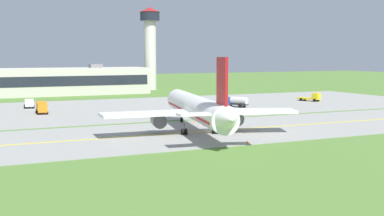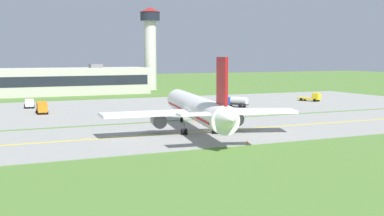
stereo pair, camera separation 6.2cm
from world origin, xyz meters
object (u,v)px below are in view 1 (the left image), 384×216
Objects in this scene: service_truck_baggage at (236,101)px; service_truck_fuel at (29,104)px; airplane_lead at (198,109)px; control_tower at (150,41)px; service_truck_pushback at (42,107)px; service_truck_catering at (312,97)px.

service_truck_baggage is 50.56m from service_truck_fuel.
service_truck_fuel is (-20.61, 52.57, -2.95)m from airplane_lead.
service_truck_baggage is at bearing -91.93° from control_tower.
service_truck_pushback is (-45.98, 5.24, -0.00)m from service_truck_baggage.
service_truck_fuel is at bearing 169.47° from service_truck_catering.
airplane_lead reaches higher than service_truck_fuel.
airplane_lead is 43.38m from service_truck_baggage.
airplane_lead is 5.90× the size of service_truck_catering.
airplane_lead reaches higher than service_truck_pushback.
service_truck_baggage is at bearing -170.30° from service_truck_catering.
service_truck_fuel is (-47.12, 18.34, -0.35)m from service_truck_baggage.
service_truck_catering is at bearing -69.17° from control_tower.
service_truck_baggage is at bearing -21.27° from service_truck_fuel.
service_truck_baggage is 0.94× the size of service_truck_fuel.
control_tower is (2.33, 69.06, 16.57)m from service_truck_baggage.
service_truck_fuel is 0.22× the size of control_tower.
airplane_lead is 6.43× the size of service_truck_pushback.
service_truck_catering is at bearing 36.03° from airplane_lead.
service_truck_pushback is at bearing 116.26° from airplane_lead.
control_tower is (49.45, 50.72, 16.92)m from service_truck_fuel.
airplane_lead is 56.54m from service_truck_fuel.
airplane_lead is 1.30× the size of control_tower.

